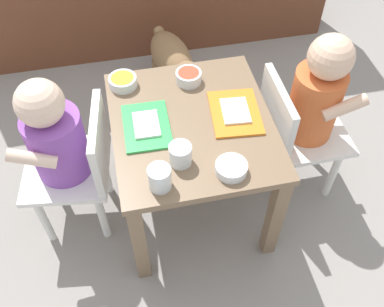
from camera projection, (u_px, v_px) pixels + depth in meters
ground_plane at (192, 200)px, 1.73m from camera, size 7.00×7.00×0.00m
dining_table at (192, 139)px, 1.45m from camera, size 0.50×0.57×0.45m
seated_child_left at (60, 142)px, 1.38m from camera, size 0.32×0.32×0.65m
seated_child_right at (312, 102)px, 1.47m from camera, size 0.28×0.28×0.68m
dog at (173, 60)px, 1.98m from camera, size 0.22×0.42×0.29m
food_tray_left at (147, 126)px, 1.37m from camera, size 0.15×0.21×0.02m
food_tray_right at (235, 112)px, 1.40m from camera, size 0.17×0.22×0.02m
water_cup_left at (160, 179)px, 1.21m from camera, size 0.07×0.07×0.07m
water_cup_right at (180, 155)px, 1.26m from camera, size 0.07×0.07×0.07m
veggie_bowl_far at (231, 168)px, 1.25m from camera, size 0.09×0.09×0.03m
cereal_bowl_right_side at (189, 77)px, 1.49m from camera, size 0.09×0.09×0.04m
veggie_bowl_near at (123, 81)px, 1.48m from camera, size 0.09×0.09×0.03m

